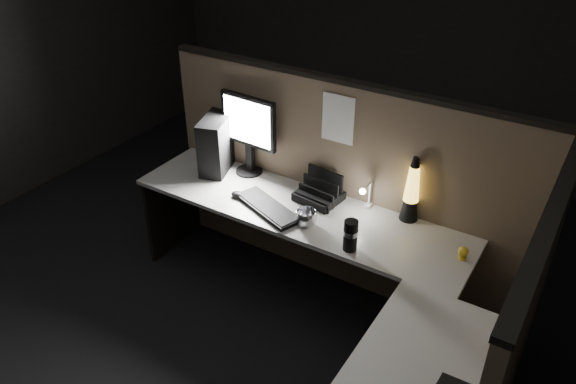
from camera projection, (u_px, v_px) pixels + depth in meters
The scene contains 16 objects.
floor at pixel (268, 356), 3.53m from camera, with size 6.00×6.00×0.00m, color black.
room_shell at pixel (261, 120), 2.68m from camera, with size 6.00×6.00×6.00m.
partition_back at pixel (342, 189), 3.81m from camera, with size 2.66×0.06×1.50m, color brown.
partition_right at pixel (514, 346), 2.61m from camera, with size 0.06×1.66×1.50m, color brown.
desk at pixel (315, 272), 3.33m from camera, with size 2.60×1.60×0.73m.
pc_tower at pixel (217, 143), 4.01m from camera, with size 0.17×0.38×0.40m, color black.
monitor at pixel (249, 127), 3.88m from camera, with size 0.45×0.19×0.58m.
keyboard at pixel (268, 208), 3.63m from camera, with size 0.51×0.17×0.03m, color black.
mouse at pixel (238, 195), 3.76m from camera, with size 0.10×0.07×0.04m, color black.
clip_lamp at pixel (366, 196), 3.55m from camera, with size 0.04×0.16×0.20m.
organizer at pixel (320, 193), 3.72m from camera, with size 0.30×0.27×0.21m.
lava_lamp at pixel (411, 194), 3.45m from camera, with size 0.12×0.12×0.44m.
travel_mug at pixel (350, 235), 3.23m from camera, with size 0.09×0.09×0.20m, color black.
steel_mug at pixel (306, 218), 3.45m from camera, with size 0.14×0.14×0.11m, color silver.
figurine at pixel (463, 252), 3.17m from camera, with size 0.06×0.06×0.06m, color yellow.
pinned_paper at pixel (338, 119), 3.53m from camera, with size 0.22×0.00×0.32m, color white.
Camera 1 is at (1.41, -2.02, 2.73)m, focal length 35.00 mm.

